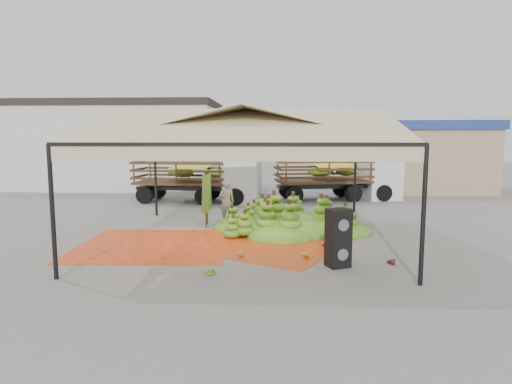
{
  "coord_description": "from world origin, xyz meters",
  "views": [
    {
      "loc": [
        0.92,
        -13.01,
        3.12
      ],
      "look_at": [
        0.2,
        1.5,
        1.3
      ],
      "focal_mm": 30.0,
      "sensor_mm": 36.0,
      "label": 1
    }
  ],
  "objects_px": {
    "banana_heap": "(293,213)",
    "truck_left": "(203,176)",
    "vendor": "(227,202)",
    "speaker_stack": "(338,238)",
    "truck_right": "(342,174)"
  },
  "relations": [
    {
      "from": "banana_heap",
      "to": "truck_right",
      "type": "bearing_deg",
      "value": 70.09
    },
    {
      "from": "truck_left",
      "to": "truck_right",
      "type": "distance_m",
      "value": 7.11
    },
    {
      "from": "banana_heap",
      "to": "truck_left",
      "type": "bearing_deg",
      "value": 123.06
    },
    {
      "from": "speaker_stack",
      "to": "vendor",
      "type": "xyz_separation_m",
      "value": [
        -3.37,
        5.41,
        0.06
      ]
    },
    {
      "from": "truck_left",
      "to": "truck_right",
      "type": "relative_size",
      "value": 0.96
    },
    {
      "from": "speaker_stack",
      "to": "truck_right",
      "type": "relative_size",
      "value": 0.22
    },
    {
      "from": "vendor",
      "to": "truck_left",
      "type": "distance_m",
      "value": 5.47
    },
    {
      "from": "banana_heap",
      "to": "truck_left",
      "type": "distance_m",
      "value": 7.76
    },
    {
      "from": "banana_heap",
      "to": "truck_right",
      "type": "relative_size",
      "value": 0.87
    },
    {
      "from": "banana_heap",
      "to": "vendor",
      "type": "relative_size",
      "value": 3.6
    },
    {
      "from": "speaker_stack",
      "to": "truck_left",
      "type": "relative_size",
      "value": 0.23
    },
    {
      "from": "speaker_stack",
      "to": "vendor",
      "type": "bearing_deg",
      "value": 99.77
    },
    {
      "from": "vendor",
      "to": "banana_heap",
      "type": "bearing_deg",
      "value": 138.35
    },
    {
      "from": "speaker_stack",
      "to": "truck_left",
      "type": "height_order",
      "value": "truck_left"
    },
    {
      "from": "vendor",
      "to": "truck_left",
      "type": "xyz_separation_m",
      "value": [
        -1.79,
        5.15,
        0.51
      ]
    }
  ]
}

